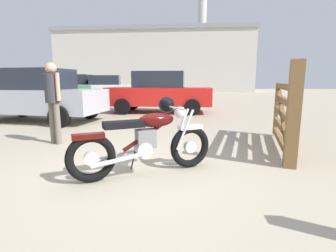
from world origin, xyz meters
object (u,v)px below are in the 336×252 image
silver_sedan_mid (38,88)px  blue_hatchback_right (106,87)px  bystander (53,95)px  vintage_motorcycle (147,139)px  white_estate_far (37,95)px  timber_gate (285,114)px  dark_sedan_left (63,86)px  pale_sedan_back (160,92)px

silver_sedan_mid → blue_hatchback_right: (1.87, 5.07, -0.10)m
bystander → blue_hatchback_right: blue_hatchback_right is taller
vintage_motorcycle → silver_sedan_mid: (-7.22, 9.24, 0.45)m
white_estate_far → timber_gate: bearing=-18.3°
blue_hatchback_right → timber_gate: bearing=-69.8°
vintage_motorcycle → timber_gate: bearing=1.1°
vintage_motorcycle → silver_sedan_mid: size_ratio=0.40×
silver_sedan_mid → blue_hatchback_right: bearing=70.1°
vintage_motorcycle → bystander: bearing=115.9°
white_estate_far → dark_sedan_left: bearing=119.5°
bystander → blue_hatchback_right: (-3.15, 12.75, -0.18)m
dark_sedan_left → vintage_motorcycle: bearing=116.3°
vintage_motorcycle → pale_sedan_back: pale_sedan_back is taller
vintage_motorcycle → blue_hatchback_right: size_ratio=0.42×
pale_sedan_back → silver_sedan_mid: size_ratio=0.89×
timber_gate → blue_hatchback_right: size_ratio=0.57×
timber_gate → blue_hatchback_right: blue_hatchback_right is taller
bystander → dark_sedan_left: size_ratio=0.34×
silver_sedan_mid → dark_sedan_left: size_ratio=0.98×
timber_gate → pale_sedan_back: pale_sedan_back is taller
vintage_motorcycle → bystander: 2.74m
vintage_motorcycle → white_estate_far: bearing=105.6°
vintage_motorcycle → dark_sedan_left: (-8.57, 14.52, 0.45)m
bystander → white_estate_far: (-2.12, 2.85, -0.18)m
timber_gate → dark_sedan_left: bearing=51.9°
vintage_motorcycle → white_estate_far: white_estate_far is taller
vintage_motorcycle → bystander: bystander is taller
pale_sedan_back → silver_sedan_mid: bearing=162.3°
pale_sedan_back → blue_hatchback_right: 8.59m
vintage_motorcycle → timber_gate: 2.66m
pale_sedan_back → white_estate_far: same height
timber_gate → silver_sedan_mid: size_ratio=0.53×
white_estate_far → blue_hatchback_right: same height
timber_gate → pale_sedan_back: (-2.97, 5.79, 0.13)m
vintage_motorcycle → bystander: size_ratio=1.13×
pale_sedan_back → silver_sedan_mid: 6.89m
white_estate_far → dark_sedan_left: (-4.25, 10.11, 0.10)m
white_estate_far → blue_hatchback_right: size_ratio=0.98×
silver_sedan_mid → blue_hatchback_right: size_ratio=1.06×
bystander → silver_sedan_mid: silver_sedan_mid is taller
white_estate_far → pale_sedan_back: bearing=43.3°
silver_sedan_mid → dark_sedan_left: same height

